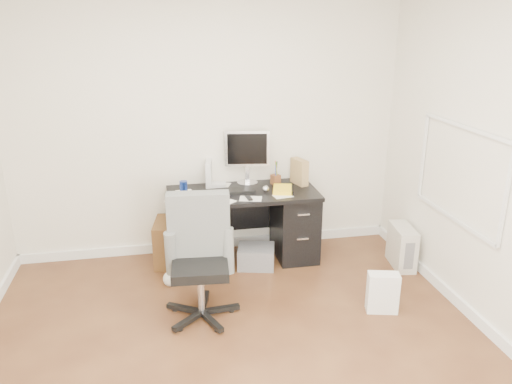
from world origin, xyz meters
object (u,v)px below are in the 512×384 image
Objects in this scene: desk at (243,224)px; lcd_monitor at (247,157)px; pc_tower at (402,246)px; wicker_basket at (178,242)px; office_chair at (200,260)px; keyboard at (230,191)px.

desk is 2.59× the size of lcd_monitor.
pc_tower is 0.93× the size of wicker_basket.
office_chair is (-0.62, -1.23, -0.52)m from lcd_monitor.
keyboard is at bearing -122.91° from lcd_monitor.
office_chair is 2.17m from pc_tower.
desk is at bearing -6.22° from wicker_basket.
lcd_monitor is at bearing 12.06° from wicker_basket.
office_chair is at bearing -82.39° from wicker_basket.
keyboard is at bearing 72.97° from office_chair.
wicker_basket is at bearing 102.46° from office_chair.
lcd_monitor reaches higher than office_chair.
lcd_monitor reaches higher than pc_tower.
wicker_basket is (-0.54, 0.08, -0.54)m from keyboard.
lcd_monitor is 1.29× the size of wicker_basket.
keyboard is (-0.22, -0.24, -0.28)m from lcd_monitor.
keyboard is 1.83m from pc_tower.
lcd_monitor reaches higher than desk.
office_chair is at bearing -114.86° from keyboard.
wicker_basket is (-2.22, 0.52, 0.01)m from pc_tower.
lcd_monitor is 0.43m from keyboard.
office_chair is 1.12m from wicker_basket.
pc_tower is at bearing -13.27° from wicker_basket.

